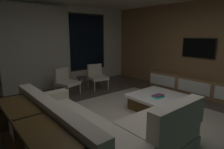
{
  "coord_description": "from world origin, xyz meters",
  "views": [
    {
      "loc": [
        -2.48,
        -2.38,
        1.73
      ],
      "look_at": [
        0.61,
        1.34,
        0.71
      ],
      "focal_mm": 30.28,
      "sensor_mm": 36.0,
      "label": 1
    }
  ],
  "objects_px": {
    "accent_chair_near_window": "(97,75)",
    "book_stack_on_coffee_table": "(158,96)",
    "console_table_behind_couch": "(31,141)",
    "accent_chair_by_curtain": "(66,80)",
    "sectional_couch": "(96,130)",
    "mounted_tv": "(198,48)",
    "media_console": "(198,87)",
    "side_stool": "(81,80)",
    "coffee_table": "(158,102)"
  },
  "relations": [
    {
      "from": "accent_chair_near_window",
      "to": "book_stack_on_coffee_table",
      "type": "bearing_deg",
      "value": -92.23
    },
    {
      "from": "console_table_behind_couch",
      "to": "accent_chair_by_curtain",
      "type": "bearing_deg",
      "value": 56.05
    },
    {
      "from": "sectional_couch",
      "to": "book_stack_on_coffee_table",
      "type": "bearing_deg",
      "value": 7.05
    },
    {
      "from": "mounted_tv",
      "to": "console_table_behind_couch",
      "type": "bearing_deg",
      "value": -176.46
    },
    {
      "from": "media_console",
      "to": "console_table_behind_couch",
      "type": "distance_m",
      "value": 4.66
    },
    {
      "from": "accent_chair_near_window",
      "to": "side_stool",
      "type": "height_order",
      "value": "accent_chair_near_window"
    },
    {
      "from": "sectional_couch",
      "to": "accent_chair_by_curtain",
      "type": "xyz_separation_m",
      "value": [
        0.84,
        2.74,
        0.14
      ]
    },
    {
      "from": "accent_chair_by_curtain",
      "to": "mounted_tv",
      "type": "bearing_deg",
      "value": -36.88
    },
    {
      "from": "media_console",
      "to": "console_table_behind_couch",
      "type": "relative_size",
      "value": 1.48
    },
    {
      "from": "side_stool",
      "to": "media_console",
      "type": "bearing_deg",
      "value": -46.62
    },
    {
      "from": "accent_chair_near_window",
      "to": "media_console",
      "type": "bearing_deg",
      "value": -54.32
    },
    {
      "from": "accent_chair_near_window",
      "to": "console_table_behind_couch",
      "type": "distance_m",
      "value": 3.86
    },
    {
      "from": "coffee_table",
      "to": "book_stack_on_coffee_table",
      "type": "bearing_deg",
      "value": -145.54
    },
    {
      "from": "book_stack_on_coffee_table",
      "to": "accent_chair_by_curtain",
      "type": "relative_size",
      "value": 0.37
    },
    {
      "from": "book_stack_on_coffee_table",
      "to": "mounted_tv",
      "type": "height_order",
      "value": "mounted_tv"
    },
    {
      "from": "accent_chair_by_curtain",
      "to": "mounted_tv",
      "type": "distance_m",
      "value": 3.95
    },
    {
      "from": "book_stack_on_coffee_table",
      "to": "console_table_behind_couch",
      "type": "bearing_deg",
      "value": -177.97
    },
    {
      "from": "side_stool",
      "to": "accent_chair_by_curtain",
      "type": "bearing_deg",
      "value": -179.76
    },
    {
      "from": "accent_chair_near_window",
      "to": "accent_chair_by_curtain",
      "type": "distance_m",
      "value": 1.1
    },
    {
      "from": "book_stack_on_coffee_table",
      "to": "mounted_tv",
      "type": "xyz_separation_m",
      "value": [
        2.08,
        0.2,
        0.96
      ]
    },
    {
      "from": "sectional_couch",
      "to": "coffee_table",
      "type": "relative_size",
      "value": 2.16
    },
    {
      "from": "accent_chair_by_curtain",
      "to": "coffee_table",
      "type": "bearing_deg",
      "value": -64.97
    },
    {
      "from": "side_stool",
      "to": "media_console",
      "type": "xyz_separation_m",
      "value": [
        2.37,
        -2.51,
        -0.12
      ]
    },
    {
      "from": "accent_chair_by_curtain",
      "to": "accent_chair_near_window",
      "type": "bearing_deg",
      "value": -0.22
    },
    {
      "from": "book_stack_on_coffee_table",
      "to": "console_table_behind_couch",
      "type": "xyz_separation_m",
      "value": [
        -2.76,
        -0.1,
        0.02
      ]
    },
    {
      "from": "coffee_table",
      "to": "mounted_tv",
      "type": "height_order",
      "value": "mounted_tv"
    },
    {
      "from": "media_console",
      "to": "mounted_tv",
      "type": "bearing_deg",
      "value": 47.54
    },
    {
      "from": "accent_chair_by_curtain",
      "to": "media_console",
      "type": "distance_m",
      "value": 3.84
    },
    {
      "from": "sectional_couch",
      "to": "book_stack_on_coffee_table",
      "type": "xyz_separation_m",
      "value": [
        1.84,
        0.23,
        0.1
      ]
    },
    {
      "from": "coffee_table",
      "to": "accent_chair_by_curtain",
      "type": "height_order",
      "value": "accent_chair_by_curtain"
    },
    {
      "from": "book_stack_on_coffee_table",
      "to": "media_console",
      "type": "distance_m",
      "value": 1.9
    },
    {
      "from": "coffee_table",
      "to": "side_stool",
      "type": "height_order",
      "value": "side_stool"
    },
    {
      "from": "mounted_tv",
      "to": "console_table_behind_couch",
      "type": "distance_m",
      "value": 4.93
    },
    {
      "from": "book_stack_on_coffee_table",
      "to": "side_stool",
      "type": "bearing_deg",
      "value": 100.73
    },
    {
      "from": "book_stack_on_coffee_table",
      "to": "media_console",
      "type": "height_order",
      "value": "media_console"
    },
    {
      "from": "coffee_table",
      "to": "accent_chair_by_curtain",
      "type": "distance_m",
      "value": 2.68
    },
    {
      "from": "accent_chair_near_window",
      "to": "console_table_behind_couch",
      "type": "xyz_separation_m",
      "value": [
        -2.86,
        -2.6,
        -0.02
      ]
    },
    {
      "from": "book_stack_on_coffee_table",
      "to": "accent_chair_by_curtain",
      "type": "height_order",
      "value": "accent_chair_by_curtain"
    },
    {
      "from": "console_table_behind_couch",
      "to": "mounted_tv",
      "type": "bearing_deg",
      "value": 3.54
    },
    {
      "from": "book_stack_on_coffee_table",
      "to": "mounted_tv",
      "type": "distance_m",
      "value": 2.3
    },
    {
      "from": "book_stack_on_coffee_table",
      "to": "mounted_tv",
      "type": "relative_size",
      "value": 0.3
    },
    {
      "from": "coffee_table",
      "to": "media_console",
      "type": "distance_m",
      "value": 1.77
    },
    {
      "from": "book_stack_on_coffee_table",
      "to": "console_table_behind_couch",
      "type": "height_order",
      "value": "console_table_behind_couch"
    },
    {
      "from": "media_console",
      "to": "book_stack_on_coffee_table",
      "type": "bearing_deg",
      "value": -179.91
    },
    {
      "from": "accent_chair_by_curtain",
      "to": "side_stool",
      "type": "xyz_separation_m",
      "value": [
        0.53,
        0.0,
        -0.06
      ]
    },
    {
      "from": "sectional_couch",
      "to": "console_table_behind_couch",
      "type": "height_order",
      "value": "sectional_couch"
    },
    {
      "from": "coffee_table",
      "to": "mounted_tv",
      "type": "bearing_deg",
      "value": 3.31
    },
    {
      "from": "accent_chair_by_curtain",
      "to": "side_stool",
      "type": "distance_m",
      "value": 0.53
    },
    {
      "from": "coffee_table",
      "to": "accent_chair_near_window",
      "type": "relative_size",
      "value": 1.49
    },
    {
      "from": "sectional_couch",
      "to": "media_console",
      "type": "xyz_separation_m",
      "value": [
        3.74,
        0.23,
        -0.04
      ]
    }
  ]
}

